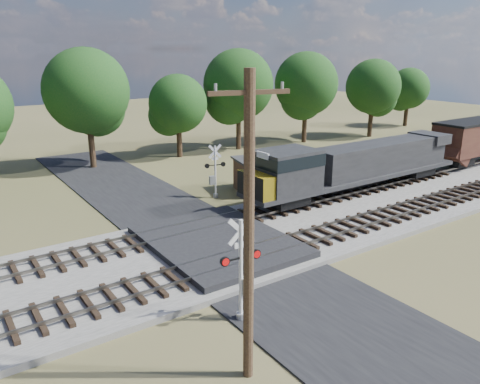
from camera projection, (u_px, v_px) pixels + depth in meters
ground at (223, 252)px, 25.74m from camera, size 160.00×160.00×0.00m
ballast_bed at (344, 212)px, 31.51m from camera, size 140.00×10.00×0.30m
road at (223, 251)px, 25.73m from camera, size 7.00×60.00×0.08m
crossing_panel at (218, 243)px, 26.04m from camera, size 7.00×9.00×0.62m
track_near at (290, 244)px, 25.74m from camera, size 140.00×2.60×0.33m
track_far at (239, 218)px, 29.68m from camera, size 140.00×2.60×0.33m
crossing_signal_near at (243, 278)px, 18.76m from camera, size 1.83×0.40×4.53m
crossing_signal_far at (214, 176)px, 34.58m from camera, size 1.63×0.40×4.05m
utility_pole at (249, 228)px, 14.44m from camera, size 2.46×0.70×10.19m
equipment_shed at (261, 175)px, 36.34m from camera, size 4.58×4.58×2.57m
treeline at (133, 95)px, 43.32m from camera, size 83.72×10.78×10.95m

